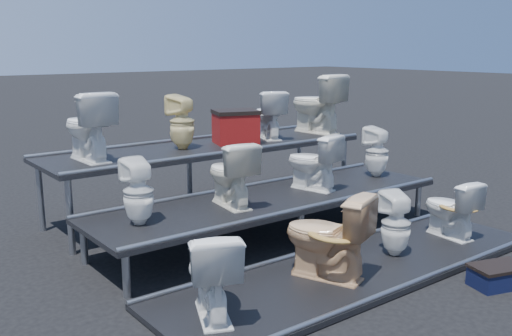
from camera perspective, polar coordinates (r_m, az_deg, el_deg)
ground at (r=6.46m, az=1.62°, el=-6.88°), size 80.00×80.00×0.00m
tier_front at (r=5.57m, az=10.21°, el=-9.94°), size 4.20×1.20×0.06m
tier_mid at (r=6.39m, az=1.63°, el=-4.93°), size 4.20×1.20×0.46m
tier_back at (r=7.36m, az=-4.76°, el=-1.07°), size 4.20×1.20×0.86m
toilet_0 at (r=4.42m, az=-4.46°, el=-10.38°), size 0.64×0.79×0.71m
toilet_1 at (r=5.12m, az=7.11°, el=-6.71°), size 0.70×0.88×0.79m
toilet_2 at (r=5.82m, az=13.81°, el=-5.42°), size 0.37×0.37×0.64m
toilet_3 at (r=6.54m, az=18.86°, el=-3.83°), size 0.42×0.66×0.64m
toilet_4 at (r=5.41m, az=-11.69°, el=-2.34°), size 0.30×0.30×0.63m
toilet_5 at (r=5.91m, az=-2.57°, el=-0.58°), size 0.48×0.72×0.69m
toilet_6 at (r=6.63m, az=5.67°, el=0.63°), size 0.50×0.71×0.66m
toilet_7 at (r=7.44m, az=12.00°, el=1.60°), size 0.32×0.33×0.64m
toilet_8 at (r=6.52m, az=-16.50°, el=4.03°), size 0.45×0.76×0.76m
toilet_9 at (r=7.03m, az=-7.42°, el=4.59°), size 0.39×0.39×0.67m
toilet_10 at (r=7.79m, az=1.28°, el=5.37°), size 0.58×0.73×0.66m
toilet_11 at (r=8.36m, az=6.04°, el=6.43°), size 0.54×0.87×0.85m
red_crate at (r=7.42m, az=-2.05°, el=3.97°), size 0.64×0.58×0.38m
step_stool at (r=5.59m, az=23.04°, el=-10.03°), size 0.53×0.41×0.17m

